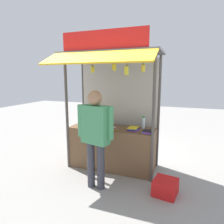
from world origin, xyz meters
TOP-DOWN VIEW (x-y plane):
  - ground_plane at (0.00, 0.00)m, footprint 20.00×20.00m
  - stall_counter at (0.00, 0.00)m, footprint 1.86×0.62m
  - stall_structure at (0.00, 0.12)m, footprint 2.06×1.49m
  - water_bottle_far_left at (0.65, 0.20)m, footprint 0.07×0.07m
  - water_bottle_mid_left at (-0.77, 0.18)m, footprint 0.09×0.09m
  - water_bottle_front_right at (-0.47, 0.04)m, footprint 0.08×0.08m
  - magazine_stack_right at (0.01, -0.22)m, footprint 0.26×0.28m
  - magazine_stack_back_left at (0.81, -0.15)m, footprint 0.24×0.26m
  - magazine_stack_rear_center at (0.49, -0.02)m, footprint 0.23×0.30m
  - banana_bunch_inner_left at (0.43, -0.41)m, footprint 0.11×0.10m
  - banana_bunch_inner_right at (0.20, -0.41)m, footprint 0.09×0.09m
  - banana_bunch_rightmost at (0.74, -0.41)m, footprint 0.10×0.09m
  - banana_bunch_leftmost at (-0.25, -0.41)m, footprint 0.09×0.10m
  - vendor_person at (0.01, -0.88)m, footprint 0.68×0.33m
  - plastic_crate at (1.23, -0.67)m, footprint 0.44×0.44m

SIDE VIEW (x-z plane):
  - ground_plane at x=0.00m, z-range 0.00..0.00m
  - plastic_crate at x=1.23m, z-range 0.00..0.27m
  - stall_counter at x=0.00m, z-range 0.00..0.92m
  - magazine_stack_back_left at x=0.81m, z-range 0.92..0.97m
  - magazine_stack_rear_center at x=0.49m, z-range 0.92..0.98m
  - magazine_stack_right at x=0.01m, z-range 0.92..0.98m
  - water_bottle_far_left at x=0.65m, z-range 0.91..1.17m
  - water_bottle_front_right at x=-0.47m, z-range 0.91..1.21m
  - water_bottle_mid_left at x=-0.77m, z-range 0.91..1.22m
  - vendor_person at x=0.01m, z-range 0.18..1.97m
  - stall_structure at x=0.00m, z-range 0.28..3.13m
  - banana_bunch_inner_left at x=0.43m, z-range 1.96..2.29m
  - banana_bunch_leftmost at x=-0.25m, z-range 2.02..2.30m
  - banana_bunch_rightmost at x=0.74m, z-range 2.02..2.30m
  - banana_bunch_inner_right at x=0.20m, z-range 2.06..2.32m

